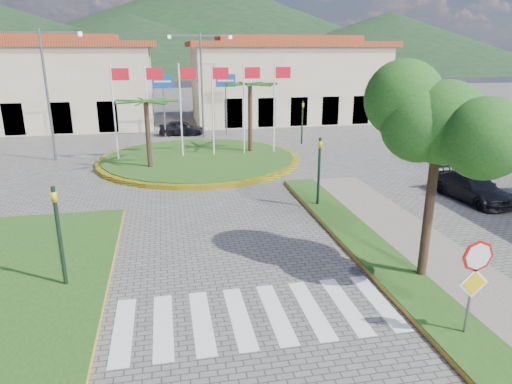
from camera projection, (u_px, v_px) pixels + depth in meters
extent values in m
cube|color=gray|center=(503.00, 330.00, 11.48)|extent=(4.00, 28.00, 0.15)
cube|color=#1B4A15|center=(460.00, 335.00, 11.25)|extent=(1.60, 28.00, 0.18)
cube|color=#1B4A15|center=(15.00, 299.00, 12.86)|extent=(5.00, 14.00, 0.18)
cube|color=silver|center=(254.00, 315.00, 12.24)|extent=(8.00, 3.00, 0.01)
cylinder|color=yellow|center=(199.00, 159.00, 29.04)|extent=(12.70, 12.70, 0.24)
cylinder|color=#1B4A15|center=(199.00, 159.00, 29.03)|extent=(12.00, 12.00, 0.30)
cylinder|color=black|center=(148.00, 137.00, 26.03)|extent=(0.28, 0.28, 4.05)
cylinder|color=black|center=(250.00, 121.00, 29.97)|extent=(0.28, 0.28, 4.68)
cylinder|color=silver|center=(114.00, 115.00, 27.70)|extent=(0.10, 0.10, 6.00)
cube|color=red|center=(120.00, 74.00, 27.08)|extent=(1.00, 0.03, 0.70)
cylinder|color=silver|center=(148.00, 114.00, 28.07)|extent=(0.10, 0.10, 6.00)
cube|color=red|center=(155.00, 74.00, 27.46)|extent=(1.00, 0.03, 0.70)
cylinder|color=silver|center=(181.00, 113.00, 28.45)|extent=(0.10, 0.10, 6.00)
cube|color=red|center=(188.00, 74.00, 27.83)|extent=(1.00, 0.03, 0.70)
cylinder|color=silver|center=(213.00, 112.00, 28.83)|extent=(0.10, 0.10, 6.00)
cube|color=red|center=(221.00, 73.00, 28.21)|extent=(1.00, 0.03, 0.70)
cylinder|color=silver|center=(244.00, 112.00, 29.21)|extent=(0.10, 0.10, 6.00)
cube|color=red|center=(252.00, 73.00, 28.59)|extent=(1.00, 0.03, 0.70)
cylinder|color=silver|center=(274.00, 111.00, 29.58)|extent=(0.10, 0.10, 6.00)
cube|color=red|center=(283.00, 73.00, 28.97)|extent=(1.00, 0.03, 0.70)
cylinder|color=slate|center=(470.00, 293.00, 10.92)|extent=(0.07, 0.07, 2.50)
cylinder|color=red|center=(478.00, 256.00, 10.58)|extent=(0.80, 0.03, 0.80)
cube|color=yellow|center=(474.00, 283.00, 10.78)|extent=(0.78, 0.03, 0.78)
cylinder|color=black|center=(429.00, 212.00, 13.56)|extent=(0.28, 0.28, 4.40)
ellipsoid|color=#1C4713|center=(441.00, 111.00, 12.66)|extent=(3.60, 3.60, 3.20)
cylinder|color=black|center=(60.00, 240.00, 13.12)|extent=(0.12, 0.12, 3.20)
imported|color=gold|center=(56.00, 207.00, 12.82)|extent=(0.15, 0.18, 0.90)
cylinder|color=black|center=(319.00, 173.00, 20.09)|extent=(0.12, 0.12, 3.20)
imported|color=gold|center=(320.00, 151.00, 19.79)|extent=(0.15, 0.18, 0.90)
cylinder|color=black|center=(302.00, 123.00, 33.84)|extent=(0.12, 0.12, 3.20)
imported|color=gold|center=(303.00, 109.00, 33.54)|extent=(0.18, 0.15, 0.90)
cylinder|color=slate|center=(164.00, 105.00, 36.33)|extent=(0.12, 0.12, 5.20)
cube|color=#0E43A2|center=(162.00, 81.00, 35.73)|extent=(1.60, 0.05, 1.00)
cylinder|color=slate|center=(226.00, 103.00, 37.27)|extent=(0.12, 0.12, 5.20)
cube|color=#0E43A2|center=(226.00, 81.00, 36.68)|extent=(1.60, 0.05, 1.00)
cylinder|color=slate|center=(202.00, 87.00, 35.54)|extent=(0.16, 0.16, 8.00)
cube|color=slate|center=(184.00, 35.00, 34.17)|extent=(2.40, 0.08, 0.08)
cube|color=slate|center=(216.00, 36.00, 34.63)|extent=(2.40, 0.08, 0.08)
cylinder|color=slate|center=(48.00, 97.00, 28.04)|extent=(0.16, 0.16, 8.00)
cube|color=slate|center=(17.00, 32.00, 26.67)|extent=(2.40, 0.08, 0.08)
cube|color=slate|center=(60.00, 32.00, 27.13)|extent=(2.40, 0.08, 0.08)
cube|color=beige|center=(25.00, 88.00, 40.34)|extent=(22.00, 9.00, 7.00)
cube|color=maroon|center=(18.00, 44.00, 39.21)|extent=(23.32, 9.54, 0.50)
cube|color=maroon|center=(17.00, 38.00, 39.06)|extent=(16.50, 4.95, 0.60)
cube|color=beige|center=(287.00, 84.00, 44.87)|extent=(18.00, 9.00, 7.00)
cube|color=maroon|center=(287.00, 44.00, 43.74)|extent=(19.08, 9.54, 0.50)
cube|color=maroon|center=(287.00, 39.00, 43.59)|extent=(13.50, 4.95, 0.60)
cone|color=black|center=(209.00, 24.00, 156.43)|extent=(180.00, 180.00, 30.00)
cone|color=black|center=(390.00, 42.00, 145.25)|extent=(120.00, 120.00, 18.00)
cone|color=black|center=(130.00, 44.00, 125.76)|extent=(110.00, 110.00, 16.00)
imported|color=silver|center=(93.00, 125.00, 39.77)|extent=(4.14, 3.04, 1.04)
imported|color=black|center=(181.00, 128.00, 37.65)|extent=(3.72, 1.76, 1.23)
imported|color=black|center=(267.00, 120.00, 42.23)|extent=(3.74, 2.39, 1.16)
imported|color=black|center=(473.00, 187.00, 21.42)|extent=(2.13, 4.41, 1.24)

